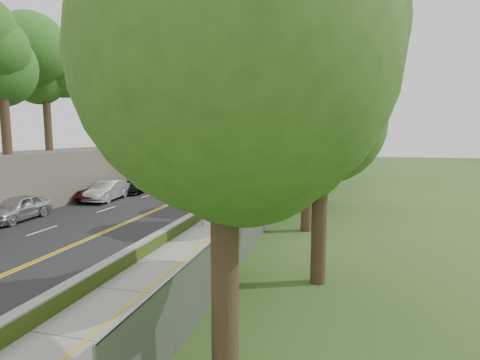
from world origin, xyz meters
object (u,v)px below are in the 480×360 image
Objects in this scene: streetlight at (154,140)px; painter_0 at (229,193)px; car_1 at (107,191)px; construction_barrel at (286,176)px; car_0 at (18,208)px; signpost at (202,193)px; concrete_block at (271,208)px; person_far at (293,176)px; car_2 at (101,191)px.

streetlight is 15.74m from painter_0.
car_1 is 2.64× the size of painter_0.
car_0 is (-13.48, -24.12, 0.34)m from construction_barrel.
streetlight is 2.58× the size of signpost.
painter_0 reaches higher than concrete_block.
concrete_block is at bearing -86.01° from construction_barrel.
signpost is 20.75m from person_far.
car_0 is 2.92× the size of person_far.
streetlight is 15.37m from person_far.
painter_0 reaches higher than car_2.
car_0 reaches higher than concrete_block.
construction_barrel is 2.57m from person_far.
car_0 is (-14.77, -5.60, 0.36)m from concrete_block.
car_2 is (0.63, 7.55, -0.07)m from car_0.
car_1 is at bearing 76.16° from car_0.
car_1 reaches higher than car_0.
concrete_block is 0.27× the size of car_0.
construction_barrel is 0.19× the size of car_0.
person_far is at bearing -66.67° from construction_barrel.
person_far is at bearing 13.55° from streetlight.
signpost reaches higher than person_far.
person_far is (14.49, 21.78, 0.01)m from car_0.
signpost is (11.51, -17.02, -2.68)m from streetlight.
signpost is 2.01× the size of person_far.
person_far is at bearing -28.68° from painter_0.
painter_0 is at bearing -2.82° from car_2.
car_1 is (-13.55, 1.96, 0.37)m from concrete_block.
signpost is 12.63m from car_2.
construction_barrel is at bearing 23.38° from streetlight.
construction_barrel is at bearing -23.38° from painter_0.
car_1 is at bearing 148.60° from signpost.
person_far reaches higher than concrete_block.
signpost is 22.97m from construction_barrel.
streetlight is 4.45× the size of painter_0.
signpost is at bearing 1.68° from car_0.
streetlight is at bearing 88.73° from car_2.
car_2 is (-14.14, 1.95, 0.29)m from concrete_block.
painter_0 is at bearing 147.36° from concrete_block.
signpost is 12.12m from car_1.
car_2 is (-12.85, -16.57, 0.27)m from construction_barrel.
car_0 is at bearing -173.68° from signpost.
car_2 is at bearing 43.19° from person_far.
painter_0 is at bearing 74.21° from person_far.
concrete_block is (1.29, -18.51, -0.02)m from construction_barrel.
person_far reaches higher than car_2.
streetlight is at bearing 90.91° from car_1.
construction_barrel is at bearing 56.16° from car_0.
signpost is at bearing 79.19° from person_far.
car_1 is at bearing -83.53° from streetlight.
streetlight is 9.53× the size of construction_barrel.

